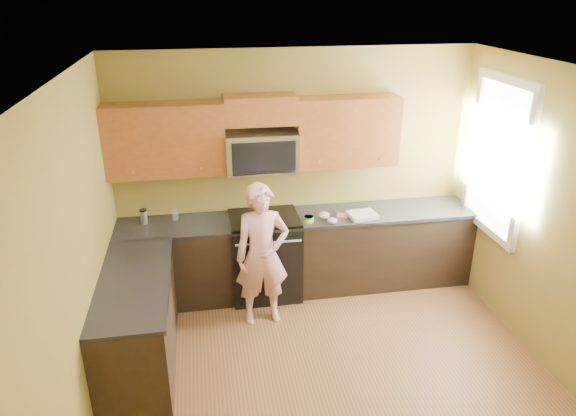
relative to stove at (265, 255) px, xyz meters
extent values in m
plane|color=brown|center=(0.40, -1.68, -0.47)|extent=(4.00, 4.00, 0.00)
plane|color=white|center=(0.40, -1.68, 2.23)|extent=(4.00, 4.00, 0.00)
plane|color=olive|center=(0.40, 0.32, 0.88)|extent=(4.00, 0.00, 4.00)
plane|color=olive|center=(-1.60, -1.68, 0.88)|extent=(0.00, 4.00, 4.00)
plane|color=olive|center=(2.40, -1.68, 0.88)|extent=(0.00, 4.00, 4.00)
cube|color=black|center=(0.40, 0.02, -0.03)|extent=(4.00, 0.60, 0.88)
cube|color=black|center=(-1.30, -1.08, -0.03)|extent=(0.60, 1.60, 0.88)
cube|color=black|center=(0.40, 0.01, 0.43)|extent=(4.00, 0.62, 0.04)
cube|color=black|center=(-1.29, -1.08, 0.43)|extent=(0.62, 1.60, 0.04)
cube|color=brown|center=(0.00, 0.16, 1.62)|extent=(0.76, 0.33, 0.30)
imported|color=pink|center=(-0.09, -0.53, 0.29)|extent=(0.58, 0.40, 1.52)
cube|color=#B27F47|center=(0.87, -0.06, 0.45)|extent=(0.14, 0.14, 0.01)
ellipsoid|color=silver|center=(0.71, -0.23, 0.48)|extent=(0.14, 0.15, 0.06)
ellipsoid|color=silver|center=(0.66, -0.07, 0.48)|extent=(0.14, 0.15, 0.07)
cube|color=white|center=(1.08, -0.12, 0.47)|extent=(0.33, 0.27, 0.05)
cylinder|color=silver|center=(-0.96, 0.17, 0.51)|extent=(0.08, 0.08, 0.12)
camera|label=1|loc=(-0.64, -5.20, 2.82)|focal=32.71mm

